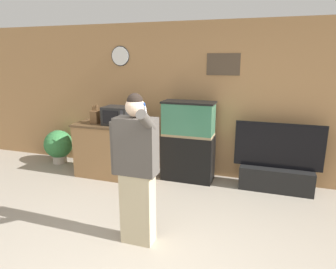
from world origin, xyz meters
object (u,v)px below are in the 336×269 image
object	(u,v)px
counter_island	(114,150)
tv_on_stand	(276,171)
person_standing	(136,168)
aquarium_on_stand	(188,141)
potted_plant	(59,145)
knife_block	(95,117)
microwave	(118,116)

from	to	relation	value
counter_island	tv_on_stand	size ratio (longest dim) A/B	1.01
tv_on_stand	person_standing	size ratio (longest dim) A/B	0.79
aquarium_on_stand	tv_on_stand	distance (m)	1.46
aquarium_on_stand	potted_plant	xyz separation A→B (m)	(-2.62, 0.00, -0.31)
knife_block	potted_plant	distance (m)	1.28
microwave	knife_block	size ratio (longest dim) A/B	1.40
counter_island	tv_on_stand	distance (m)	2.69
counter_island	potted_plant	world-z (taller)	counter_island
counter_island	tv_on_stand	world-z (taller)	tv_on_stand
microwave	counter_island	bearing A→B (deg)	176.67
person_standing	potted_plant	world-z (taller)	person_standing
microwave	person_standing	distance (m)	1.99
counter_island	knife_block	distance (m)	0.66
knife_block	tv_on_stand	world-z (taller)	knife_block
knife_block	tv_on_stand	xyz separation A→B (m)	(2.98, 0.32, -0.73)
tv_on_stand	aquarium_on_stand	bearing A→B (deg)	-178.43
microwave	potted_plant	size ratio (longest dim) A/B	0.69
counter_island	microwave	size ratio (longest dim) A/B	2.93
knife_block	aquarium_on_stand	size ratio (longest dim) A/B	0.24
knife_block	tv_on_stand	size ratio (longest dim) A/B	0.25
tv_on_stand	person_standing	xyz separation A→B (m)	(-1.49, -1.95, 0.56)
counter_island	knife_block	bearing A→B (deg)	-173.67
counter_island	person_standing	bearing A→B (deg)	-54.73
potted_plant	counter_island	bearing A→B (deg)	-10.49
microwave	knife_block	distance (m)	0.42
aquarium_on_stand	person_standing	bearing A→B (deg)	-92.24
counter_island	aquarium_on_stand	world-z (taller)	aquarium_on_stand
potted_plant	microwave	bearing A→B (deg)	-10.02
counter_island	knife_block	world-z (taller)	knife_block
aquarium_on_stand	potted_plant	bearing A→B (deg)	179.95
microwave	person_standing	world-z (taller)	person_standing
person_standing	potted_plant	size ratio (longest dim) A/B	2.56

